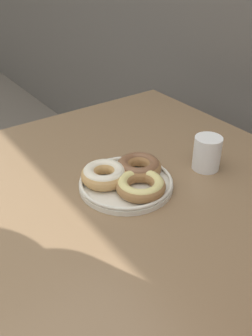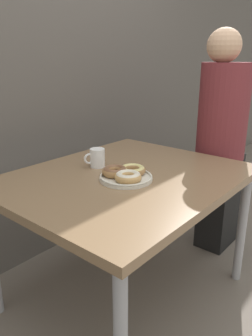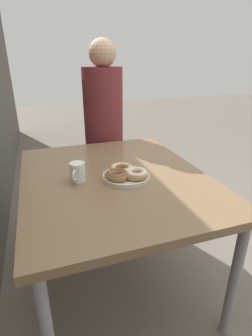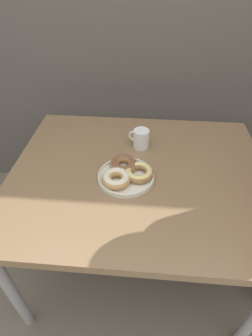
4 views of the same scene
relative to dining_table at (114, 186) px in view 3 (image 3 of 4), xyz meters
name	(u,v)px [view 3 (image 3 of 4)]	position (x,y,z in m)	size (l,w,h in m)	color
ground_plane	(170,261)	(0.00, -0.40, -0.65)	(14.00, 14.00, 0.00)	#70665B
dining_table	(114,186)	(0.00, 0.00, 0.00)	(1.19, 0.97, 0.72)	#846647
donut_plate	(125,174)	(-0.06, -0.04, 0.09)	(0.26, 0.26, 0.06)	silver
coffee_mug	(77,172)	(0.00, 0.20, 0.12)	(0.11, 0.08, 0.10)	white
person_figure	(104,131)	(0.79, -0.15, 0.10)	(0.35, 0.31, 1.44)	black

